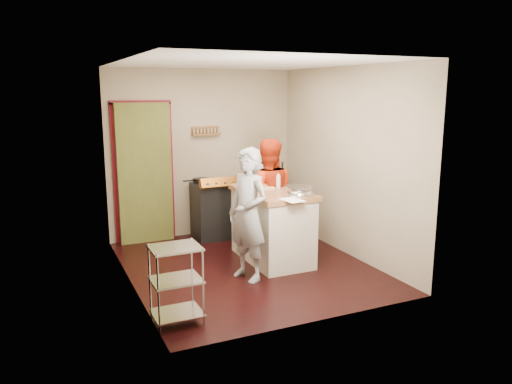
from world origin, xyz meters
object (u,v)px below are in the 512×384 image
Objects in this scene: stove at (214,210)px; person_stripe at (248,215)px; wire_shelving at (176,281)px; island at (273,224)px; person_red at (268,196)px.

stove is 0.62× the size of person_stripe.
wire_shelving is 1.43m from person_stripe.
wire_shelving is 0.49× the size of person_stripe.
person_red is at bearing 74.78° from island.
stove reaches higher than wire_shelving.
stove is 1.87m from person_stripe.
person_stripe is (1.12, 0.80, 0.37)m from wire_shelving.
person_red reaches higher than stove.
island reaches higher than wire_shelving.
wire_shelving is at bearing 63.78° from person_red.
stove is at bearing -42.92° from person_red.
stove is at bearing 63.15° from wire_shelving.
wire_shelving is at bearing -74.46° from person_stripe.
person_red reaches higher than island.
person_red is (0.47, -0.96, 0.36)m from stove.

